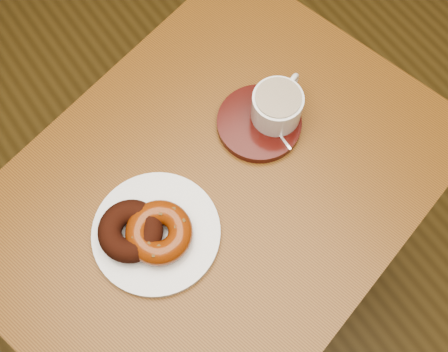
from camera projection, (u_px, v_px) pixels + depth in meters
ground at (197, 339)px, 1.75m from camera, size 6.00×6.00×0.00m
cafe_table at (216, 209)px, 1.18m from camera, size 1.02×0.86×0.83m
donut_plate at (156, 233)px, 1.01m from camera, size 0.31×0.31×0.01m
donut_cinnamon at (131, 231)px, 0.98m from camera, size 0.13×0.13×0.04m
donut_caramel at (159, 233)px, 0.98m from camera, size 0.13×0.13×0.04m
saucer at (259, 123)px, 1.09m from camera, size 0.19×0.19×0.02m
coffee_cup at (277, 106)px, 1.06m from camera, size 0.12×0.10×0.07m
teaspoon at (271, 123)px, 1.08m from camera, size 0.02×0.09×0.01m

